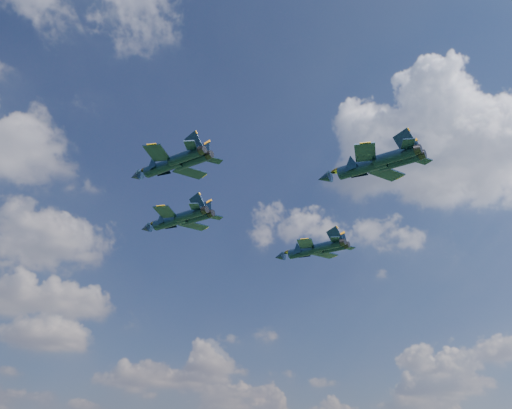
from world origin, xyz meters
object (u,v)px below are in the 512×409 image
object	(u,v)px
jet_left	(161,167)
jet_slot	(359,168)
jet_right	(303,251)
jet_lead	(168,222)

from	to	relation	value
jet_left	jet_slot	bearing A→B (deg)	-48.76
jet_right	jet_slot	distance (m)	32.17
jet_left	jet_lead	bearing A→B (deg)	40.03
jet_right	jet_lead	bearing A→B (deg)	142.05
jet_lead	jet_slot	distance (m)	39.57
jet_left	jet_slot	xyz separation A→B (m)	(27.34, -11.29, 1.84)
jet_lead	jet_right	distance (m)	27.60
jet_left	jet_slot	size ratio (longest dim) A/B	0.86
jet_lead	jet_right	bearing A→B (deg)	-38.22
jet_lead	jet_left	xyz separation A→B (m)	(-10.80, -24.65, -2.45)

